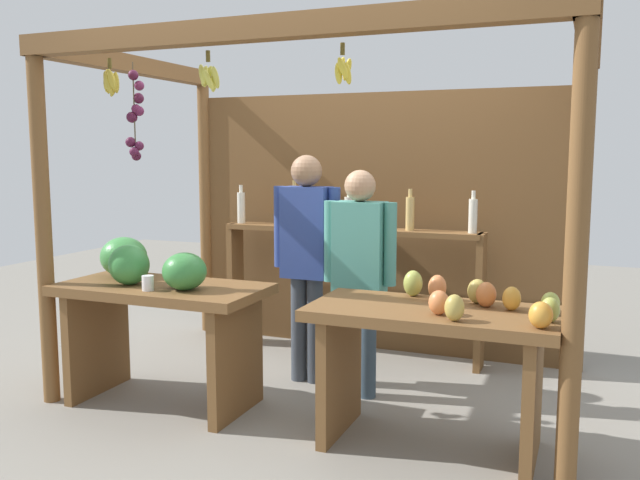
# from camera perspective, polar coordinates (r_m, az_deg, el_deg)

# --- Properties ---
(ground_plane) EXTENTS (12.00, 12.00, 0.00)m
(ground_plane) POSITION_cam_1_polar(r_m,az_deg,el_deg) (4.70, 0.88, -12.13)
(ground_plane) COLOR gray
(ground_plane) RESTS_ON ground
(market_stall) EXTENTS (3.20, 1.99, 2.26)m
(market_stall) POSITION_cam_1_polar(r_m,az_deg,el_deg) (4.84, 2.66, 4.45)
(market_stall) COLOR brown
(market_stall) RESTS_ON ground
(fruit_counter_left) EXTENTS (1.30, 0.65, 1.02)m
(fruit_counter_left) POSITION_cam_1_polar(r_m,az_deg,el_deg) (4.34, -13.78, -4.85)
(fruit_counter_left) COLOR brown
(fruit_counter_left) RESTS_ON ground
(fruit_counter_right) EXTENTS (1.30, 0.64, 0.91)m
(fruit_counter_right) POSITION_cam_1_polar(r_m,az_deg,el_deg) (3.64, 9.89, -8.53)
(fruit_counter_right) COLOR brown
(fruit_counter_right) RESTS_ON ground
(bottle_shelf_unit) EXTENTS (2.05, 0.22, 1.36)m
(bottle_shelf_unit) POSITION_cam_1_polar(r_m,az_deg,el_deg) (5.20, 2.43, -1.37)
(bottle_shelf_unit) COLOR brown
(bottle_shelf_unit) RESTS_ON ground
(vendor_man) EXTENTS (0.48, 0.21, 1.56)m
(vendor_man) POSITION_cam_1_polar(r_m,az_deg,el_deg) (4.56, -1.14, -0.70)
(vendor_man) COLOR #3D444F
(vendor_man) RESTS_ON ground
(vendor_woman) EXTENTS (0.48, 0.20, 1.46)m
(vendor_woman) POSITION_cam_1_polar(r_m,az_deg,el_deg) (4.29, 3.36, -2.07)
(vendor_woman) COLOR #394C5C
(vendor_woman) RESTS_ON ground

